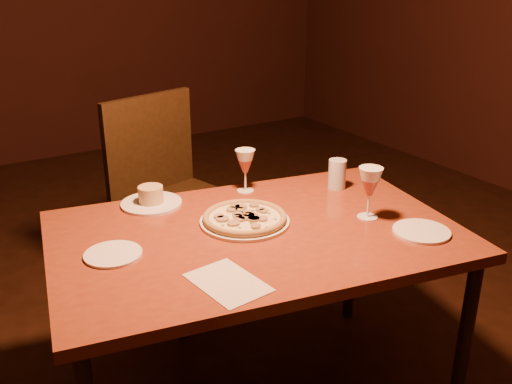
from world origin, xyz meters
TOP-DOWN VIEW (x-y plane):
  - dining_table at (0.30, 0.12)m, footprint 1.45×1.07m
  - chair_far at (0.35, 0.93)m, footprint 0.58×0.58m
  - pizza_plate at (0.30, 0.19)m, footprint 0.31×0.31m
  - ramekin_saucer at (0.09, 0.51)m, footprint 0.22×0.22m
  - wine_glass_far at (0.45, 0.44)m, footprint 0.08×0.08m
  - wine_glass_right at (0.69, 0.00)m, footprint 0.08×0.08m
  - water_tumbler at (0.77, 0.28)m, footprint 0.07×0.07m
  - side_plate_left at (-0.16, 0.20)m, footprint 0.17×0.17m
  - side_plate_near at (0.75, -0.18)m, footprint 0.19×0.19m
  - menu_card at (0.06, -0.12)m, footprint 0.18×0.25m

SIDE VIEW (x-z plane):
  - chair_far at x=0.35m, z-range 0.06..1.05m
  - dining_table at x=0.30m, z-range 0.29..1.00m
  - menu_card at x=0.06m, z-range 0.71..0.71m
  - side_plate_left at x=-0.16m, z-range 0.71..0.72m
  - side_plate_near at x=0.75m, z-range 0.71..0.72m
  - pizza_plate at x=0.30m, z-range 0.71..0.74m
  - ramekin_saucer at x=0.09m, z-range 0.69..0.76m
  - water_tumbler at x=0.77m, z-range 0.71..0.82m
  - wine_glass_far at x=0.45m, z-range 0.71..0.87m
  - wine_glass_right at x=0.69m, z-range 0.71..0.89m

